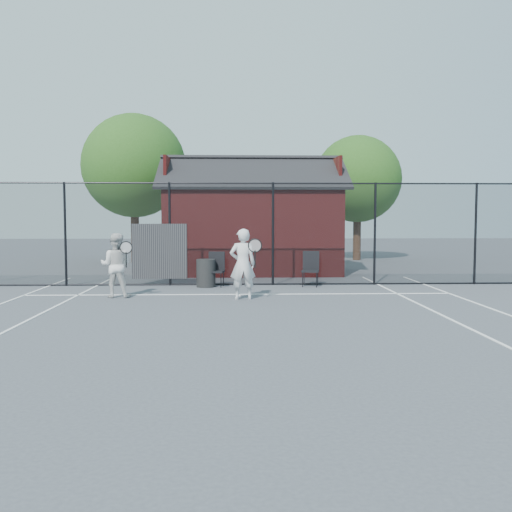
{
  "coord_description": "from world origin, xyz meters",
  "views": [
    {
      "loc": [
        -0.07,
        -11.6,
        2.02
      ],
      "look_at": [
        0.38,
        1.5,
        1.1
      ],
      "focal_mm": 40.0,
      "sensor_mm": 36.0,
      "label": 1
    }
  ],
  "objects_px": {
    "player_front": "(243,264)",
    "player_back": "(116,265)",
    "clubhouse": "(252,228)",
    "waste_bin": "(206,273)",
    "chair_right": "(310,269)",
    "chair_left": "(215,270)"
  },
  "relations": [
    {
      "from": "clubhouse",
      "to": "waste_bin",
      "type": "height_order",
      "value": "clubhouse"
    },
    {
      "from": "player_front",
      "to": "chair_left",
      "type": "bearing_deg",
      "value": 106.96
    },
    {
      "from": "clubhouse",
      "to": "chair_left",
      "type": "relative_size",
      "value": 6.65
    },
    {
      "from": "chair_left",
      "to": "waste_bin",
      "type": "height_order",
      "value": "chair_left"
    },
    {
      "from": "player_back",
      "to": "waste_bin",
      "type": "distance_m",
      "value": 2.94
    },
    {
      "from": "player_back",
      "to": "chair_left",
      "type": "relative_size",
      "value": 1.64
    },
    {
      "from": "clubhouse",
      "to": "chair_left",
      "type": "distance_m",
      "value": 4.69
    },
    {
      "from": "player_front",
      "to": "chair_right",
      "type": "relative_size",
      "value": 1.74
    },
    {
      "from": "player_back",
      "to": "waste_bin",
      "type": "bearing_deg",
      "value": 42.99
    },
    {
      "from": "player_front",
      "to": "player_back",
      "type": "relative_size",
      "value": 1.07
    },
    {
      "from": "clubhouse",
      "to": "player_front",
      "type": "distance_m",
      "value": 6.92
    },
    {
      "from": "player_back",
      "to": "chair_right",
      "type": "relative_size",
      "value": 1.62
    },
    {
      "from": "chair_left",
      "to": "chair_right",
      "type": "distance_m",
      "value": 2.72
    },
    {
      "from": "player_back",
      "to": "waste_bin",
      "type": "height_order",
      "value": "player_back"
    },
    {
      "from": "chair_left",
      "to": "player_front",
      "type": "bearing_deg",
      "value": -63.85
    },
    {
      "from": "player_front",
      "to": "waste_bin",
      "type": "distance_m",
      "value": 2.71
    },
    {
      "from": "clubhouse",
      "to": "player_back",
      "type": "distance_m",
      "value": 7.36
    },
    {
      "from": "clubhouse",
      "to": "waste_bin",
      "type": "xyz_separation_m",
      "value": [
        -1.44,
        -4.4,
        -1.21
      ]
    },
    {
      "from": "player_front",
      "to": "chair_right",
      "type": "bearing_deg",
      "value": 51.44
    },
    {
      "from": "player_back",
      "to": "clubhouse",
      "type": "bearing_deg",
      "value": 60.81
    },
    {
      "from": "chair_right",
      "to": "waste_bin",
      "type": "relative_size",
      "value": 1.25
    },
    {
      "from": "player_front",
      "to": "chair_left",
      "type": "xyz_separation_m",
      "value": [
        -0.75,
        2.46,
        -0.37
      ]
    }
  ]
}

